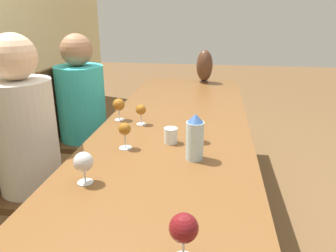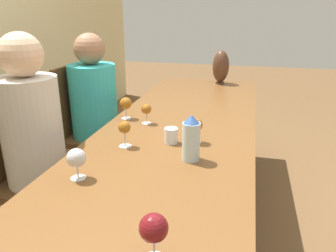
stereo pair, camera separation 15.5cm
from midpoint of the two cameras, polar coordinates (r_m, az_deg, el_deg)
ground_plane at (r=2.18m, az=2.94°, el=-19.95°), size 14.00×14.00×0.00m
dining_table at (r=1.83m, az=3.31°, el=-3.58°), size 3.13×0.88×0.73m
water_bottle at (r=1.50m, az=7.03°, el=-2.21°), size 0.08×0.08×0.22m
water_tumbler at (r=1.70m, az=3.15°, el=-1.72°), size 0.07×0.07×0.08m
vase at (r=3.11m, az=10.63°, el=10.11°), size 0.15×0.15×0.30m
wine_glass_0 at (r=1.36m, az=-12.57°, el=-5.62°), size 0.08×0.08×0.13m
wine_glass_1 at (r=1.70m, az=7.46°, el=0.04°), size 0.07×0.07×0.13m
wine_glass_2 at (r=1.64m, az=-4.93°, el=-0.47°), size 0.07×0.07×0.14m
wine_glass_3 at (r=2.07m, az=-5.25°, el=3.84°), size 0.08×0.08×0.14m
wine_glass_4 at (r=0.93m, az=2.48°, el=-17.56°), size 0.08×0.08×0.15m
wine_glass_5 at (r=1.97m, az=-1.57°, el=2.83°), size 0.06×0.06×0.12m
chair_near at (r=2.02m, az=-21.47°, el=-7.12°), size 0.44×0.44×0.99m
chair_far at (r=2.60m, az=-12.35°, el=-0.18°), size 0.44×0.44×0.99m
person_near at (r=1.91m, az=-19.93°, el=-2.74°), size 0.32×0.32×1.29m
person_far at (r=2.52m, az=-10.71°, el=2.63°), size 0.35×0.35×1.23m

